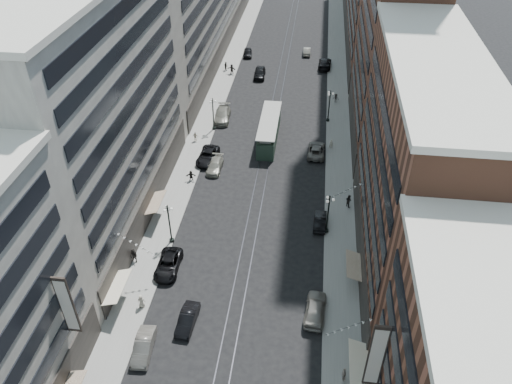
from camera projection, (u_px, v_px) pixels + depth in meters
The scene contains 36 objects.
ground at pixel (273, 118), 84.48m from camera, with size 220.00×220.00×0.00m, color black.
sidewalk_west at pixel (220, 89), 93.40m from camera, with size 4.00×180.00×0.15m, color gray.
sidewalk_east at pixel (338, 95), 91.27m from camera, with size 4.00×180.00×0.15m, color gray.
rail_west at pixel (274, 92), 92.44m from camera, with size 0.12×180.00×0.02m, color #2D2D33.
rail_east at pixel (282, 92), 92.31m from camera, with size 0.12×180.00×0.02m, color #2D2D33.
building_west_mid at pixel (103, 115), 56.31m from camera, with size 8.00×36.00×28.00m, color #A19D8F.
building_east_mid at pixel (413, 176), 50.27m from camera, with size 8.00×30.00×24.00m, color brown.
building_east_tower at pixel (399, 2), 66.97m from camera, with size 8.00×26.00×42.00m, color brown.
lamppost_sw_far at pixel (169, 222), 58.19m from camera, with size 1.03×1.14×5.52m.
lamppost_sw_mid at pixel (213, 113), 79.54m from camera, with size 1.03×1.14×5.52m.
lamppost_se_far at pixel (328, 213), 59.57m from camera, with size 1.03×1.14×5.52m.
lamppost_se_mid at pixel (329, 105), 81.71m from camera, with size 1.03×1.14×5.52m.
streetcar at pixel (269, 131), 78.00m from camera, with size 2.82×12.75×3.53m.
car_1 at pixel (144, 346), 47.39m from camera, with size 1.60×4.58×1.51m, color #68645C.
car_2 at pixel (168, 265), 56.01m from camera, with size 2.46×5.34×1.48m, color black.
car_4 at pixel (315, 309), 50.84m from camera, with size 2.06×5.13×1.75m, color slate.
car_5 at pixel (187, 319), 49.95m from camera, with size 1.54×4.42×1.46m, color black.
pedestrian_1 at pixel (141, 301), 51.51m from camera, with size 0.80×0.43×1.63m, color #A89F8B.
pedestrian_2 at pixel (134, 256), 56.60m from camera, with size 0.92×0.51×1.90m, color black.
pedestrian_4 at pixel (344, 374), 44.81m from camera, with size 0.95×0.43×1.62m, color gray.
car_7 at pixel (208, 156), 73.72m from camera, with size 2.62×5.68×1.58m, color black.
car_8 at pixel (222, 115), 83.59m from camera, with size 2.47×6.06×1.76m, color slate.
car_9 at pixel (248, 53), 105.82m from camera, with size 1.73×4.31×1.47m, color black.
car_10 at pixel (320, 221), 62.10m from camera, with size 1.49×4.27×1.41m, color black.
car_11 at pixel (316, 150), 75.11m from camera, with size 2.48×5.38×1.49m, color #66625B.
car_12 at pixel (325, 63), 101.00m from camera, with size 2.46×6.04×1.75m, color black.
car_13 at pixel (260, 73), 97.18m from camera, with size 2.11×5.23×1.78m, color black.
car_14 at pixel (307, 51), 106.56m from camera, with size 1.49×4.28×1.41m, color gray.
pedestrian_5 at pixel (191, 176), 69.50m from camera, with size 1.42×0.41×1.53m, color black.
pedestrian_6 at pixel (195, 137), 77.92m from camera, with size 0.90×0.41×1.53m, color beige.
pedestrian_7 at pixel (349, 201), 64.78m from camera, with size 0.87×0.48×1.80m, color black.
pedestrian_8 at pixel (331, 144), 76.08m from camera, with size 0.58×0.38×1.58m, color #B6AA97.
pedestrian_9 at pixel (336, 98), 88.37m from camera, with size 1.05×0.43×1.62m, color black.
car_extra_0 at pixel (215, 166), 71.86m from camera, with size 1.95×4.80×1.39m, color gray.
pedestrian_extra_0 at pixel (226, 66), 99.58m from camera, with size 0.80×0.44×1.65m, color black.
pedestrian_extra_1 at pixel (232, 69), 98.13m from camera, with size 1.75×0.50×1.89m, color black.
Camera 1 is at (6.23, -14.65, 41.10)m, focal length 35.00 mm.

